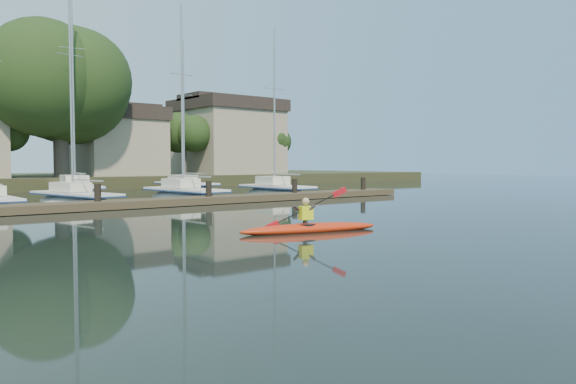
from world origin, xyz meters
TOP-DOWN VIEW (x-y plane):
  - ground at (0.00, 0.00)m, footprint 160.00×160.00m
  - kayak at (-1.06, 1.36)m, footprint 4.74×1.83m
  - dock at (0.00, 14.00)m, footprint 34.00×2.00m
  - sailboat_2 at (-2.31, 19.13)m, footprint 3.31×8.52m
  - sailboat_3 at (4.10, 18.57)m, footprint 2.53×8.20m
  - sailboat_4 at (10.76, 18.01)m, footprint 2.41×7.42m
  - sailboat_6 at (0.66, 27.79)m, footprint 4.11×11.13m
  - sailboat_7 at (9.21, 27.62)m, footprint 2.38×8.17m
  - shore at (1.61, 40.29)m, footprint 90.00×25.25m

SIDE VIEW (x-z plane):
  - sailboat_4 at x=10.76m, z-range -6.46..6.06m
  - sailboat_6 at x=0.66m, z-range -8.87..8.46m
  - sailboat_7 at x=9.21m, z-range -6.73..6.34m
  - sailboat_3 at x=4.10m, z-range -6.73..6.34m
  - sailboat_2 at x=-2.31m, z-range -7.05..6.71m
  - ground at x=0.00m, z-range 0.00..0.00m
  - kayak at x=-1.06m, z-range -0.57..0.94m
  - dock at x=0.00m, z-range -0.70..1.10m
  - shore at x=1.61m, z-range -3.15..9.60m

